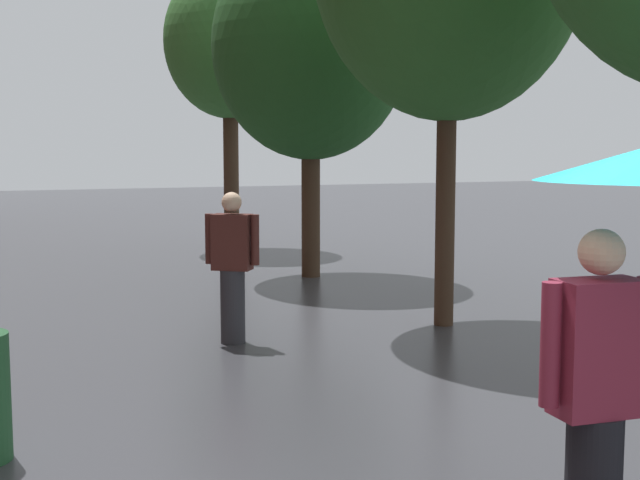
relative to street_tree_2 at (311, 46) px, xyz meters
The scene contains 3 objects.
street_tree_2 is the anchor object (origin of this frame).
street_tree_3 4.22m from the street_tree_2, 90.16° to the left, with size 2.63×2.63×5.72m.
pedestrian_walking_midground 5.49m from the street_tree_2, 122.61° to the right, with size 0.49×0.41×1.60m.
Camera 1 is at (-2.26, -3.12, 2.06)m, focal length 47.80 mm.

